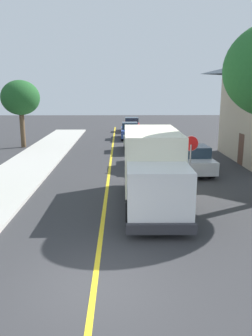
# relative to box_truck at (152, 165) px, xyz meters

# --- Properties ---
(ground_plane) EXTENTS (120.00, 120.00, 0.00)m
(ground_plane) POSITION_rel_box_truck_xyz_m (-2.10, -6.60, -1.77)
(ground_plane) COLOR #303033
(centre_line_yellow) EXTENTS (0.16, 56.00, 0.01)m
(centre_line_yellow) POSITION_rel_box_truck_xyz_m (-2.10, 3.40, -1.76)
(centre_line_yellow) COLOR gold
(centre_line_yellow) RESTS_ON ground
(box_truck) EXTENTS (2.46, 7.20, 3.20)m
(box_truck) POSITION_rel_box_truck_xyz_m (0.00, 0.00, 0.00)
(box_truck) COLOR #F2EDCC
(box_truck) RESTS_ON ground
(parked_car_near) EXTENTS (1.88, 4.43, 1.67)m
(parked_car_near) POSITION_rel_box_truck_xyz_m (0.30, 7.48, -0.97)
(parked_car_near) COLOR #B7B7BC
(parked_car_near) RESTS_ON ground
(parked_car_mid) EXTENTS (1.89, 4.44, 1.67)m
(parked_car_mid) POSITION_rel_box_truck_xyz_m (-0.19, 13.52, -0.97)
(parked_car_mid) COLOR #4C564C
(parked_car_mid) RESTS_ON ground
(parked_car_far) EXTENTS (1.80, 4.40, 1.67)m
(parked_car_far) POSITION_rel_box_truck_xyz_m (-0.42, 20.53, -0.97)
(parked_car_far) COLOR #2D4793
(parked_car_far) RESTS_ON ground
(parked_car_furthest) EXTENTS (1.84, 4.42, 1.67)m
(parked_car_furthest) POSITION_rel_box_truck_xyz_m (-0.01, 26.80, -0.97)
(parked_car_furthest) COLOR maroon
(parked_car_furthest) RESTS_ON ground
(parked_van_across) EXTENTS (1.94, 4.46, 1.67)m
(parked_van_across) POSITION_rel_box_truck_xyz_m (3.10, 5.81, -0.97)
(parked_van_across) COLOR #B7B7BC
(parked_van_across) RESTS_ON ground
(stop_sign) EXTENTS (0.80, 0.10, 2.65)m
(stop_sign) POSITION_rel_box_truck_xyz_m (2.27, 2.90, 0.09)
(stop_sign) COLOR gray
(stop_sign) RESTS_ON ground
(street_tree_down_block) EXTENTS (3.29, 3.29, 5.79)m
(street_tree_down_block) POSITION_rel_box_truck_xyz_m (-9.98, 15.31, 2.50)
(street_tree_down_block) COLOR brown
(street_tree_down_block) RESTS_ON ground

